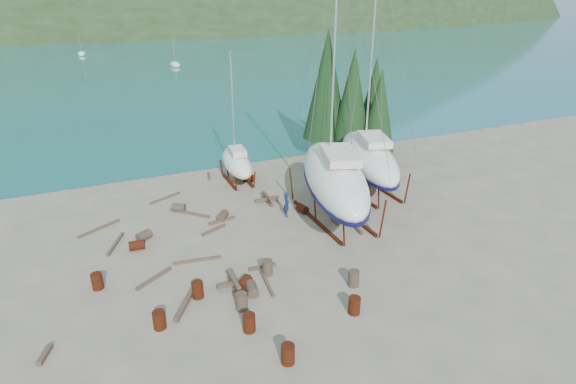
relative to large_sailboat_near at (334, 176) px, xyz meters
name	(u,v)px	position (x,y,z in m)	size (l,w,h in m)	color
ground	(274,249)	(-5.14, -2.07, -3.12)	(600.00, 600.00, 0.00)	#696253
bay_water	(87,20)	(-5.14, 312.93, -3.11)	(700.00, 700.00, 0.00)	#18707C
far_hill	(87,20)	(-5.14, 317.93, -3.12)	(800.00, 360.00, 110.00)	black
far_house_center	(42,27)	(-25.14, 187.93, -0.19)	(6.60, 5.60, 5.60)	beige
far_house_right	(170,24)	(24.86, 187.93, -0.19)	(6.60, 5.60, 5.60)	beige
cypress_near_right	(353,97)	(7.36, 9.93, 2.67)	(3.60, 3.60, 10.00)	black
cypress_mid_right	(379,110)	(8.86, 7.93, 1.80)	(3.06, 3.06, 8.50)	black
cypress_back_left	(327,85)	(5.86, 11.93, 3.54)	(4.14, 4.14, 11.50)	black
cypress_far_right	(374,99)	(10.36, 10.93, 2.09)	(3.24, 3.24, 9.00)	black
moored_boat_mid	(175,65)	(4.86, 77.93, -2.73)	(2.00, 5.00, 6.05)	white
moored_boat_far	(82,54)	(-13.14, 107.93, -2.73)	(2.00, 5.00, 6.05)	white
large_sailboat_near	(334,176)	(0.00, 0.00, 0.00)	(7.30, 12.81, 19.37)	white
large_sailboat_far	(369,157)	(4.74, 3.08, -0.28)	(6.42, 11.42, 17.35)	white
small_sailboat_shore	(237,162)	(-3.77, 9.03, -1.43)	(2.62, 6.54, 10.22)	white
worker	(287,204)	(-2.65, 1.73, -2.24)	(0.64, 0.42, 1.76)	#111D4E
drum_0	(159,320)	(-12.58, -6.35, -2.68)	(0.58, 0.58, 0.88)	#5E2210
drum_1	(252,289)	(-7.87, -5.65, -2.83)	(0.58, 0.58, 0.88)	#2D2823
drum_2	(137,245)	(-12.64, 1.27, -2.83)	(0.58, 0.58, 0.88)	#5E2210
drum_3	(288,354)	(-8.13, -10.67, -2.68)	(0.58, 0.58, 0.88)	#5E2210
drum_4	(248,178)	(-2.95, 8.74, -2.83)	(0.58, 0.58, 0.88)	#5E2210
drum_5	(267,267)	(-6.51, -4.37, -2.68)	(0.58, 0.58, 0.88)	#2D2823
drum_6	(302,209)	(-1.44, 1.77, -2.83)	(0.58, 0.58, 0.88)	#5E2210
drum_7	(354,305)	(-3.96, -9.09, -2.68)	(0.58, 0.58, 0.88)	#5E2210
drum_8	(97,281)	(-14.98, -1.96, -2.68)	(0.58, 0.58, 0.88)	#5E2210
drum_9	(179,207)	(-9.28, 5.48, -2.83)	(0.58, 0.58, 0.88)	#2D2823
drum_11	(223,216)	(-6.84, 2.97, -2.83)	(0.58, 0.58, 0.88)	#2D2823
drum_12	(244,283)	(-8.05, -5.02, -2.83)	(0.58, 0.58, 0.88)	#5E2210
drum_13	(249,323)	(-8.93, -8.21, -2.68)	(0.58, 0.58, 0.88)	#5E2210
drum_14	(198,290)	(-10.44, -4.80, -2.68)	(0.58, 0.58, 0.88)	#5E2210
drum_15	(144,236)	(-12.08, 2.30, -2.83)	(0.58, 0.58, 0.88)	#2D2823
drum_16	(242,301)	(-8.74, -6.61, -2.68)	(0.58, 0.58, 0.88)	#2D2823
drum_17	(354,278)	(-2.80, -7.16, -2.68)	(0.58, 0.58, 0.88)	#2D2823
timber_0	(165,198)	(-9.77, 8.03, -3.05)	(0.14, 2.70, 0.14)	brown
timber_1	(357,228)	(0.67, -1.98, -3.02)	(0.19, 1.63, 0.19)	brown
timber_3	(267,282)	(-6.87, -5.14, -3.04)	(0.15, 2.61, 0.15)	brown
timber_4	(214,230)	(-7.83, 1.64, -3.03)	(0.17, 1.91, 0.17)	brown
timber_5	(237,282)	(-8.28, -4.44, -3.04)	(0.16, 2.53, 0.16)	brown
timber_6	(209,176)	(-5.65, 10.98, -3.02)	(0.19, 1.64, 0.19)	brown
timber_7	(262,267)	(-6.55, -3.70, -3.03)	(0.17, 1.57, 0.17)	brown
timber_8	(222,221)	(-6.98, 2.67, -3.02)	(0.19, 1.86, 0.19)	brown
timber_10	(190,213)	(-8.71, 4.70, -3.04)	(0.16, 3.12, 0.16)	brown
timber_11	(197,260)	(-9.69, -1.50, -3.04)	(0.15, 2.74, 0.15)	brown
timber_12	(154,278)	(-12.22, -2.34, -3.03)	(0.17, 2.39, 0.17)	brown
timber_13	(45,355)	(-17.30, -6.20, -3.01)	(0.22, 1.11, 0.22)	brown
timber_15	(99,228)	(-14.56, 4.90, -3.04)	(0.15, 2.95, 0.15)	brown
timber_16	(187,301)	(-11.07, -5.03, -3.00)	(0.23, 3.07, 0.23)	brown
timber_17	(115,244)	(-13.78, 2.34, -3.04)	(0.16, 2.69, 0.16)	brown
timber_pile_fore	(234,283)	(-8.55, -4.82, -2.82)	(1.80, 1.80, 0.60)	brown
timber_pile_aft	(267,199)	(-3.05, 4.28, -2.82)	(1.80, 1.80, 0.60)	brown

